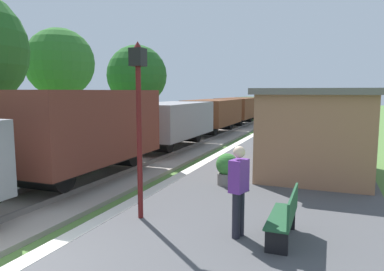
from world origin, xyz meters
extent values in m
cube|color=brown|center=(-2.40, 5.91, 1.88)|extent=(2.50, 5.60, 2.20)
cube|color=black|center=(-2.40, 5.91, 0.93)|extent=(2.10, 5.15, 0.50)
cylinder|color=black|center=(-2.40, 7.70, 0.68)|extent=(1.56, 0.84, 0.84)
cylinder|color=black|center=(-2.40, 4.11, 0.68)|extent=(1.56, 0.84, 0.84)
cylinder|color=black|center=(-2.40, 8.86, 0.93)|extent=(0.20, 0.30, 0.20)
cylinder|color=black|center=(-2.40, 2.96, 0.93)|extent=(0.20, 0.30, 0.20)
cube|color=gray|center=(-2.40, 12.51, 1.58)|extent=(2.50, 5.60, 1.60)
cube|color=black|center=(-2.40, 12.51, 0.93)|extent=(2.10, 5.15, 0.50)
cylinder|color=black|center=(-2.40, 14.30, 0.68)|extent=(1.56, 0.84, 0.84)
cylinder|color=black|center=(-2.40, 10.71, 0.68)|extent=(1.56, 0.84, 0.84)
cylinder|color=black|center=(-2.40, 15.46, 0.93)|extent=(0.20, 0.30, 0.20)
cylinder|color=black|center=(-2.40, 9.56, 0.93)|extent=(0.20, 0.30, 0.20)
cube|color=brown|center=(-2.40, 19.11, 1.58)|extent=(2.50, 5.60, 1.60)
cube|color=black|center=(-2.40, 19.11, 0.93)|extent=(2.10, 5.15, 0.50)
cylinder|color=black|center=(-2.40, 20.90, 0.68)|extent=(1.56, 0.84, 0.84)
cylinder|color=black|center=(-2.40, 17.31, 0.68)|extent=(1.56, 0.84, 0.84)
cylinder|color=black|center=(-2.40, 22.06, 0.93)|extent=(0.20, 0.30, 0.20)
cylinder|color=black|center=(-2.40, 16.16, 0.93)|extent=(0.20, 0.30, 0.20)
cube|color=brown|center=(-2.40, 25.71, 1.58)|extent=(2.50, 5.60, 1.60)
cube|color=black|center=(-2.40, 25.71, 0.93)|extent=(2.10, 5.15, 0.50)
cylinder|color=black|center=(-2.40, 27.50, 0.68)|extent=(1.56, 0.84, 0.84)
cylinder|color=black|center=(-2.40, 23.91, 0.68)|extent=(1.56, 0.84, 0.84)
cylinder|color=black|center=(-2.40, 28.66, 0.93)|extent=(0.20, 0.30, 0.20)
cylinder|color=black|center=(-2.40, 22.76, 0.93)|extent=(0.20, 0.30, 0.20)
cube|color=#384C33|center=(-2.40, 32.31, 1.58)|extent=(2.50, 5.60, 1.60)
cube|color=black|center=(-2.40, 32.31, 0.93)|extent=(2.10, 5.15, 0.50)
cylinder|color=black|center=(-2.40, 34.10, 0.68)|extent=(1.56, 0.84, 0.84)
cylinder|color=black|center=(-2.40, 30.51, 0.68)|extent=(1.56, 0.84, 0.84)
cylinder|color=black|center=(-2.40, 35.26, 0.93)|extent=(0.20, 0.30, 0.20)
cylinder|color=black|center=(-2.40, 29.36, 0.93)|extent=(0.20, 0.30, 0.20)
cube|color=#9E6B4C|center=(4.40, 9.56, 1.55)|extent=(3.20, 5.50, 2.60)
cube|color=#66605B|center=(4.40, 9.56, 2.94)|extent=(3.50, 5.80, 0.18)
cube|color=black|center=(2.79, 8.46, 1.68)|extent=(0.03, 0.90, 0.80)
cube|color=#1E4C2D|center=(4.10, 3.09, 0.69)|extent=(0.42, 1.50, 0.04)
cube|color=#1E4C2D|center=(4.29, 3.09, 0.93)|extent=(0.04, 1.50, 0.45)
cube|color=black|center=(4.10, 2.49, 0.46)|extent=(0.38, 0.06, 0.42)
cube|color=black|center=(4.10, 3.69, 0.46)|extent=(0.38, 0.06, 0.42)
cube|color=#1E4C2D|center=(4.10, 14.55, 0.69)|extent=(0.42, 1.50, 0.04)
cube|color=#1E4C2D|center=(4.29, 14.55, 0.93)|extent=(0.04, 1.50, 0.45)
cube|color=black|center=(4.10, 13.95, 0.46)|extent=(0.38, 0.06, 0.42)
cube|color=black|center=(4.10, 15.15, 0.46)|extent=(0.38, 0.06, 0.42)
cylinder|color=black|center=(3.31, 2.88, 0.68)|extent=(0.15, 0.15, 0.86)
cylinder|color=black|center=(3.35, 3.04, 0.68)|extent=(0.15, 0.15, 0.86)
cube|color=#662D8C|center=(3.33, 2.96, 1.41)|extent=(0.33, 0.43, 0.60)
sphere|color=beige|center=(3.33, 2.96, 1.85)|extent=(0.22, 0.22, 0.22)
cylinder|color=slate|center=(2.12, 6.50, 0.42)|extent=(0.56, 0.56, 0.34)
sphere|color=#387A33|center=(2.12, 6.50, 0.85)|extent=(0.64, 0.64, 0.64)
cylinder|color=#591414|center=(1.14, 3.19, 1.85)|extent=(0.11, 0.11, 3.20)
cube|color=black|center=(1.14, 3.19, 3.63)|extent=(0.28, 0.28, 0.36)
sphere|color=#F2E5BF|center=(1.14, 3.19, 3.63)|extent=(0.20, 0.20, 0.20)
cone|color=#591414|center=(1.14, 3.19, 3.87)|extent=(0.20, 0.20, 0.16)
cylinder|color=#4C3823|center=(-9.25, 12.76, 1.54)|extent=(0.28, 0.28, 3.07)
sphere|color=#2D6B28|center=(-9.25, 12.76, 4.49)|extent=(3.79, 3.79, 3.79)
cylinder|color=#4C3823|center=(-8.15, 19.27, 1.23)|extent=(0.28, 0.28, 2.47)
sphere|color=#235B23|center=(-8.15, 19.27, 4.06)|extent=(4.25, 4.25, 4.25)
camera|label=1|loc=(4.86, -3.32, 2.95)|focal=33.53mm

